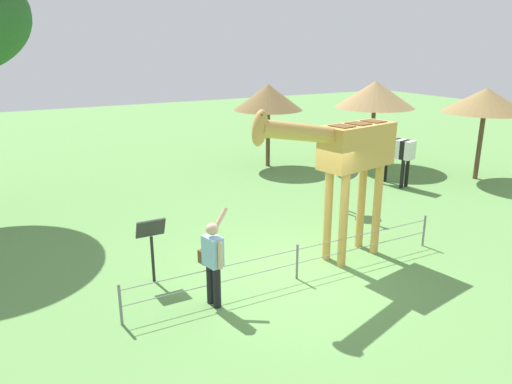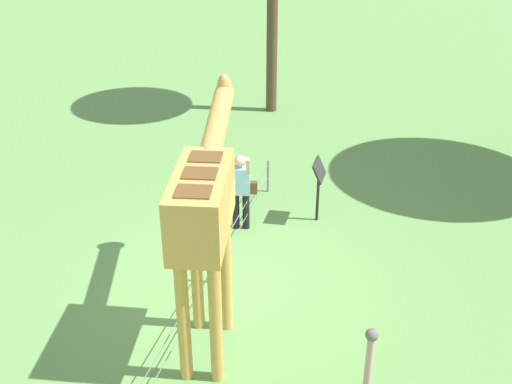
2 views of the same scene
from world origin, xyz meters
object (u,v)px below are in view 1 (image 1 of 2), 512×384
Objects in this scene: giraffe at (347,155)px; shade_hut_far at (268,97)px; ostrich at (347,171)px; info_sign at (151,237)px; visitor at (213,259)px; zebra at (394,150)px; shade_hut_aside at (375,94)px; shade_hut_near at (486,101)px.

shade_hut_far is (-2.74, -8.09, 0.27)m from giraffe.
ostrich is 1.70× the size of info_sign.
shade_hut_far reaches higher than visitor.
ostrich reaches higher than zebra.
info_sign is (10.24, 5.37, -1.76)m from shade_hut_aside.
zebra is 3.40m from ostrich.
shade_hut_aside is at bearing 153.55° from shade_hut_far.
ostrich is at bearing 42.03° from shade_hut_aside.
info_sign is at bearing 18.14° from zebra.
zebra is 0.57× the size of shade_hut_aside.
ostrich is at bearing -151.11° from visitor.
zebra is (-5.12, -3.91, -1.17)m from giraffe.
info_sign is (9.05, 2.96, -0.21)m from zebra.
shade_hut_aside is (-4.27, -3.85, 1.53)m from ostrich.
shade_hut_near is at bearing -170.13° from info_sign.
visitor is 0.96× the size of zebra.
visitor is 12.13m from shade_hut_near.
giraffe is 6.54m from zebra.
shade_hut_near is (-11.47, -3.51, 1.79)m from visitor.
ostrich is at bearing 82.90° from shade_hut_far.
shade_hut_near is (-8.24, -3.06, 0.36)m from giraffe.
info_sign is at bearing -63.43° from visitor.
info_sign is (0.69, -1.39, 0.05)m from visitor.
shade_hut_near is at bearing 137.56° from shade_hut_far.
shade_hut_aside reaches higher than shade_hut_near.
giraffe is at bearing 50.44° from ostrich.
shade_hut_aside is at bearing -134.96° from giraffe.
shade_hut_far is at bearing -97.10° from ostrich.
shade_hut_far is (-5.98, -8.54, 1.70)m from visitor.
shade_hut_far is 3.99m from shade_hut_aside.
shade_hut_near reaches higher than ostrich.
giraffe is at bearing 71.31° from shade_hut_far.
shade_hut_aside reaches higher than ostrich.
shade_hut_near is at bearing 164.81° from zebra.
shade_hut_aside is (-6.31, -6.32, 0.37)m from giraffe.
info_sign is at bearing 46.97° from shade_hut_far.
giraffe is 1.19× the size of shade_hut_far.
visitor is at bearing 55.01° from shade_hut_far.
shade_hut_far reaches higher than info_sign.
visitor reaches higher than info_sign.
shade_hut_aside reaches higher than info_sign.
shade_hut_aside is at bearing -144.70° from visitor.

